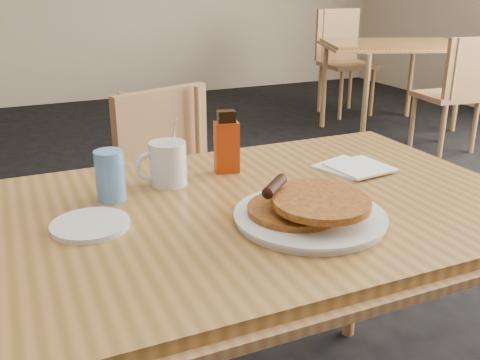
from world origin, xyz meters
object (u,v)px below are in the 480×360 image
object	(u,v)px
pancake_plate	(310,211)
coffee_mug	(167,163)
neighbor_table	(394,47)
chair_neighbor_near	(457,85)
blue_tumbler	(110,176)
main_table	(263,217)
chair_main_far	(172,190)
syrup_bottle	(227,144)
chair_neighbor_far	(342,52)

from	to	relation	value
pancake_plate	coffee_mug	size ratio (longest dim) A/B	1.89
neighbor_table	coffee_mug	distance (m)	3.66
chair_neighbor_near	blue_tumbler	bearing A→B (deg)	-141.64
coffee_mug	main_table	bearing A→B (deg)	-31.39
main_table	chair_main_far	size ratio (longest dim) A/B	1.46
neighbor_table	pancake_plate	size ratio (longest dim) A/B	4.22
blue_tumbler	syrup_bottle	bearing A→B (deg)	11.96
chair_neighbor_near	blue_tumbler	distance (m)	3.35
chair_neighbor_near	pancake_plate	size ratio (longest dim) A/B	2.66
main_table	chair_main_far	distance (m)	0.75
chair_main_far	chair_neighbor_near	distance (m)	2.79
syrup_bottle	coffee_mug	bearing A→B (deg)	-160.31
neighbor_table	chair_neighbor_near	size ratio (longest dim) A/B	1.58
chair_neighbor_far	coffee_mug	world-z (taller)	chair_neighbor_far
neighbor_table	chair_main_far	world-z (taller)	chair_main_far
neighbor_table	chair_neighbor_near	bearing A→B (deg)	-91.55
main_table	pancake_plate	xyz separation A→B (m)	(0.04, -0.14, 0.07)
pancake_plate	syrup_bottle	world-z (taller)	syrup_bottle
chair_main_far	blue_tumbler	distance (m)	0.72
coffee_mug	chair_neighbor_near	bearing A→B (deg)	50.08
chair_neighbor_far	pancake_plate	distance (m)	4.31
chair_neighbor_far	syrup_bottle	world-z (taller)	chair_neighbor_far
chair_neighbor_far	main_table	bearing A→B (deg)	-121.29
main_table	chair_neighbor_near	bearing A→B (deg)	36.44
chair_main_far	pancake_plate	world-z (taller)	chair_main_far
neighbor_table	pancake_plate	distance (m)	3.74
chair_neighbor_near	syrup_bottle	xyz separation A→B (m)	(-2.53, -1.65, 0.31)
main_table	coffee_mug	bearing A→B (deg)	130.29
main_table	chair_neighbor_near	distance (m)	3.16
main_table	chair_main_far	bearing A→B (deg)	90.06
chair_neighbor_far	pancake_plate	size ratio (longest dim) A/B	3.02
chair_neighbor_far	chair_neighbor_near	xyz separation A→B (m)	(-0.01, -1.49, -0.07)
neighbor_table	chair_neighbor_far	bearing A→B (deg)	90.60
pancake_plate	blue_tumbler	size ratio (longest dim) A/B	2.72
chair_main_far	main_table	bearing A→B (deg)	-109.19
pancake_plate	syrup_bottle	xyz separation A→B (m)	(-0.04, 0.36, 0.05)
syrup_bottle	chair_neighbor_far	bearing A→B (deg)	62.18
neighbor_table	blue_tumbler	world-z (taller)	blue_tumbler
chair_main_far	chair_neighbor_far	size ratio (longest dim) A/B	0.89
chair_main_far	chair_neighbor_far	xyz separation A→B (m)	(2.55, 2.63, 0.07)
coffee_mug	chair_neighbor_far	bearing A→B (deg)	67.63
chair_main_far	chair_neighbor_far	world-z (taller)	chair_neighbor_far
main_table	chair_main_far	xyz separation A→B (m)	(-0.00, 0.73, -0.19)
chair_neighbor_near	syrup_bottle	bearing A→B (deg)	-139.61
chair_main_far	coffee_mug	bearing A→B (deg)	-126.84
main_table	neighbor_table	size ratio (longest dim) A/B	0.93
neighbor_table	main_table	bearing A→B (deg)	-134.21
chair_neighbor_far	chair_neighbor_near	size ratio (longest dim) A/B	1.14
chair_neighbor_near	blue_tumbler	world-z (taller)	blue_tumbler
chair_main_far	neighbor_table	bearing A→B (deg)	17.39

